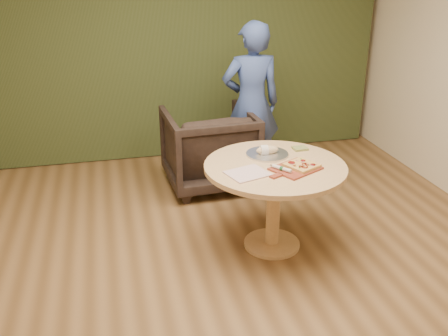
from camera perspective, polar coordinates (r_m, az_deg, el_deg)
name	(u,v)px	position (r m, az deg, el deg)	size (l,w,h in m)	color
room_shell	(250,107)	(3.21, 2.96, 6.96)	(5.04, 6.04, 2.84)	brown
curtain	(179,39)	(5.98, -5.13, 14.43)	(4.80, 0.14, 2.78)	#2C3719
pedestal_table	(274,181)	(4.07, 5.79, -1.43)	(1.14, 1.14, 0.75)	tan
pizza_paddle	(295,169)	(3.93, 8.08, -0.11)	(0.47, 0.41, 0.01)	brown
flatbread_pizza	(302,165)	(3.96, 8.88, 0.32)	(0.30, 0.30, 0.04)	#D9AA54
cutlery_roll	(282,169)	(3.87, 6.63, -0.06)	(0.13, 0.17, 0.03)	beige
newspaper	(247,173)	(3.82, 2.70, -0.63)	(0.30, 0.25, 0.01)	white
serving_tray	(267,154)	(4.20, 4.96, 1.61)	(0.36, 0.36, 0.02)	silver
bread_roll	(266,150)	(4.19, 4.86, 2.06)	(0.19, 0.09, 0.09)	#D6B782
green_packet	(300,148)	(4.35, 8.68, 2.23)	(0.12, 0.10, 0.02)	#60682F
armchair	(209,145)	(5.26, -1.71, 2.70)	(0.89, 0.84, 0.92)	black
person_standing	(251,104)	(5.30, 3.12, 7.34)	(0.62, 0.41, 1.71)	#334883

